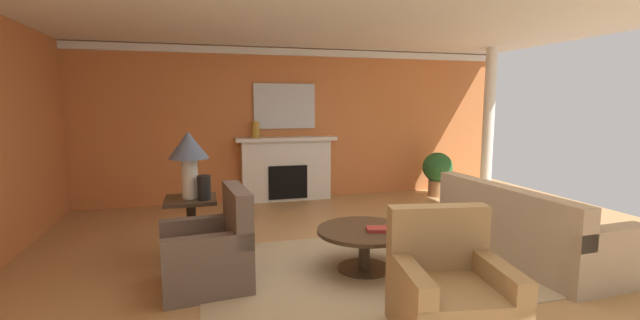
{
  "coord_description": "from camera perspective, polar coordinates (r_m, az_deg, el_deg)",
  "views": [
    {
      "loc": [
        -1.61,
        -4.24,
        1.76
      ],
      "look_at": [
        -0.12,
        1.18,
        1.0
      ],
      "focal_mm": 23.79,
      "sensor_mm": 36.0,
      "label": 1
    }
  ],
  "objects": [
    {
      "name": "armchair_facing_fireplace",
      "position": [
        3.48,
        17.04,
        -17.35
      ],
      "size": [
        0.92,
        0.92,
        0.95
      ],
      "color": "#9E7A4C",
      "rests_on": "ground_plane"
    },
    {
      "name": "armchair_near_window",
      "position": [
        4.32,
        -14.62,
        -12.25
      ],
      "size": [
        0.88,
        0.88,
        0.95
      ],
      "color": "brown",
      "rests_on": "ground_plane"
    },
    {
      "name": "ground_plane",
      "position": [
        4.87,
        5.16,
        -13.53
      ],
      "size": [
        9.74,
        9.74,
        0.0
      ],
      "primitive_type": "plane",
      "color": "tan"
    },
    {
      "name": "crown_moulding",
      "position": [
        7.81,
        -3.51,
        14.27
      ],
      "size": [
        8.09,
        0.08,
        0.12
      ],
      "primitive_type": "cube",
      "color": "white"
    },
    {
      "name": "vase_on_side_table",
      "position": [
        4.84,
        -15.33,
        -3.61
      ],
      "size": [
        0.15,
        0.15,
        0.27
      ],
      "primitive_type": "cylinder",
      "color": "black",
      "rests_on": "side_table"
    },
    {
      "name": "ceiling_panel",
      "position": [
        4.92,
        4.28,
        19.45
      ],
      "size": [
        8.09,
        7.33,
        0.06
      ],
      "primitive_type": "cube",
      "color": "white"
    },
    {
      "name": "side_table",
      "position": [
        5.06,
        -16.87,
        -8.25
      ],
      "size": [
        0.56,
        0.56,
        0.7
      ],
      "color": "#3D2D1E",
      "rests_on": "ground_plane"
    },
    {
      "name": "book_red_cover",
      "position": [
        4.46,
        7.88,
        -9.23
      ],
      "size": [
        0.28,
        0.23,
        0.04
      ],
      "primitive_type": "cube",
      "rotation": [
        0.0,
        0.0,
        -0.27
      ],
      "color": "maroon",
      "rests_on": "coffee_table"
    },
    {
      "name": "vase_mantel_left",
      "position": [
        7.48,
        -8.66,
        4.05
      ],
      "size": [
        0.13,
        0.13,
        0.29
      ],
      "primitive_type": "cylinder",
      "color": "#B7892D",
      "rests_on": "fireplace"
    },
    {
      "name": "coffee_table",
      "position": [
        4.56,
        6.0,
        -10.58
      ],
      "size": [
        1.0,
        1.0,
        0.45
      ],
      "color": "#3D2D1E",
      "rests_on": "ground_plane"
    },
    {
      "name": "wall_fireplace",
      "position": [
        7.85,
        -3.56,
        4.82
      ],
      "size": [
        8.09,
        0.12,
        2.73
      ],
      "primitive_type": "cube",
      "color": "#CC723D",
      "rests_on": "ground_plane"
    },
    {
      "name": "table_lamp",
      "position": [
        4.9,
        -17.25,
        1.08
      ],
      "size": [
        0.44,
        0.44,
        0.75
      ],
      "color": "beige",
      "rests_on": "side_table"
    },
    {
      "name": "sofa",
      "position": [
        5.41,
        25.69,
        -8.77
      ],
      "size": [
        1.02,
        2.15,
        0.85
      ],
      "color": "tan",
      "rests_on": "ground_plane"
    },
    {
      "name": "area_rug",
      "position": [
        4.67,
        5.94,
        -14.42
      ],
      "size": [
        3.35,
        2.25,
        0.01
      ],
      "primitive_type": "cube",
      "color": "tan",
      "rests_on": "ground_plane"
    },
    {
      "name": "fireplace",
      "position": [
        7.69,
        -4.52,
        -1.41
      ],
      "size": [
        1.8,
        0.35,
        1.15
      ],
      "color": "white",
      "rests_on": "ground_plane"
    },
    {
      "name": "column_white",
      "position": [
        8.35,
        21.7,
        4.46
      ],
      "size": [
        0.2,
        0.2,
        2.73
      ],
      "primitive_type": "cylinder",
      "color": "white",
      "rests_on": "ground_plane"
    },
    {
      "name": "mantel_mirror",
      "position": [
        7.71,
        -4.78,
        7.23
      ],
      "size": [
        1.11,
        0.04,
        0.8
      ],
      "primitive_type": "cube",
      "color": "silver"
    },
    {
      "name": "potted_plant",
      "position": [
        8.32,
        15.51,
        -1.34
      ],
      "size": [
        0.56,
        0.56,
        0.83
      ],
      "color": "#A8754C",
      "rests_on": "ground_plane"
    }
  ]
}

